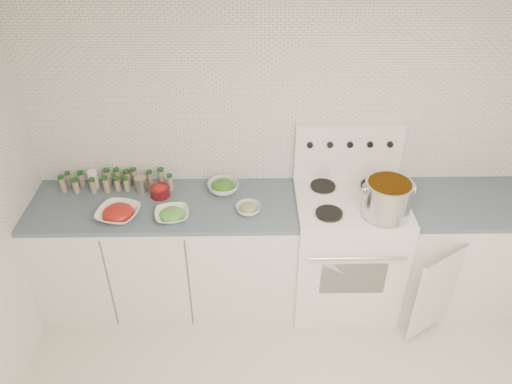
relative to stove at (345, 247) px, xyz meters
name	(u,v)px	position (x,y,z in m)	size (l,w,h in m)	color
room_walls	(303,244)	(-0.48, -1.19, 1.06)	(3.54, 3.04, 2.52)	white
counter_left	(169,253)	(-1.30, 0.00, -0.05)	(1.85, 0.62, 0.90)	white
stove	(345,247)	(0.00, 0.00, 0.00)	(0.76, 0.70, 1.36)	white
counter_right	(454,250)	(0.82, 0.00, -0.05)	(0.89, 0.84, 0.90)	white
stock_pot	(388,197)	(0.19, -0.18, 0.58)	(0.33, 0.31, 0.24)	silver
bowl_tomato	(118,213)	(-1.57, -0.15, 0.44)	(0.33, 0.33, 0.09)	white
bowl_snowpea	(172,215)	(-1.22, -0.16, 0.44)	(0.26, 0.26, 0.07)	white
bowl_broccoli	(223,186)	(-0.89, 0.15, 0.44)	(0.23, 0.23, 0.09)	white
bowl_zucchini	(248,208)	(-0.71, -0.10, 0.43)	(0.21, 0.21, 0.07)	white
bowl_pepper	(160,191)	(-1.33, 0.10, 0.45)	(0.14, 0.14, 0.08)	#510D13
salt_canister	(93,179)	(-1.82, 0.22, 0.47)	(0.07, 0.07, 0.14)	white
tin_can	(141,184)	(-1.47, 0.17, 0.46)	(0.08, 0.08, 0.11)	gray
spice_cluster	(113,180)	(-1.68, 0.21, 0.47)	(0.80, 0.15, 0.13)	gray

